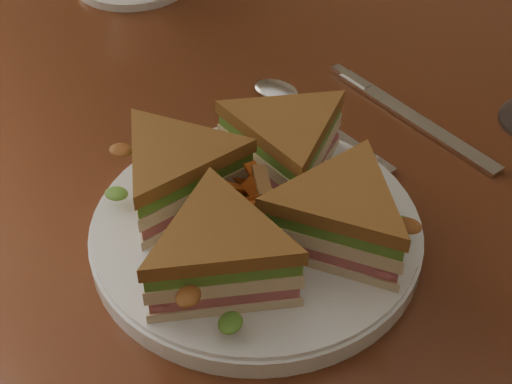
% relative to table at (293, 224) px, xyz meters
% --- Properties ---
extents(table, '(1.20, 0.80, 0.75)m').
position_rel_table_xyz_m(table, '(0.00, 0.00, 0.00)').
color(table, '#3D1A0E').
rests_on(table, ground).
extents(plate, '(0.26, 0.26, 0.02)m').
position_rel_table_xyz_m(plate, '(0.04, -0.12, 0.11)').
color(plate, white).
rests_on(plate, table).
extents(sandwich_wedges, '(0.28, 0.28, 0.06)m').
position_rel_table_xyz_m(sandwich_wedges, '(0.04, -0.12, 0.14)').
color(sandwich_wedges, beige).
rests_on(sandwich_wedges, plate).
extents(crisps_mound, '(0.09, 0.09, 0.05)m').
position_rel_table_xyz_m(crisps_mound, '(0.04, -0.12, 0.14)').
color(crisps_mound, '#B44C17').
rests_on(crisps_mound, plate).
extents(spoon, '(0.18, 0.06, 0.01)m').
position_rel_table_xyz_m(spoon, '(-0.04, 0.05, 0.10)').
color(spoon, silver).
rests_on(spoon, table).
extents(knife, '(0.21, 0.07, 0.00)m').
position_rel_table_xyz_m(knife, '(0.06, 0.10, 0.10)').
color(knife, silver).
rests_on(knife, table).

